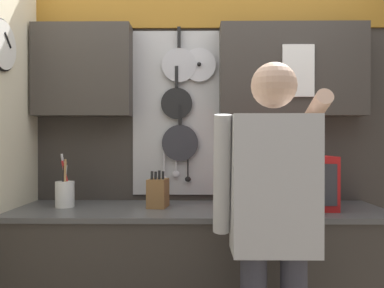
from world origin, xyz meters
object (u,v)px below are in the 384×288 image
(utensil_crock, at_px, (65,192))
(microwave, at_px, (287,182))
(person, at_px, (273,213))
(knife_block, at_px, (158,193))

(utensil_crock, bearing_deg, microwave, -0.09)
(microwave, relative_size, person, 0.30)
(person, bearing_deg, knife_block, 135.09)
(knife_block, bearing_deg, utensil_crock, 179.88)
(utensil_crock, bearing_deg, knife_block, -0.12)
(microwave, bearing_deg, utensil_crock, 179.91)
(utensil_crock, xyz_separation_m, person, (1.15, -0.58, -0.01))
(microwave, bearing_deg, knife_block, 179.93)
(knife_block, relative_size, person, 0.14)
(person, bearing_deg, microwave, 70.52)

